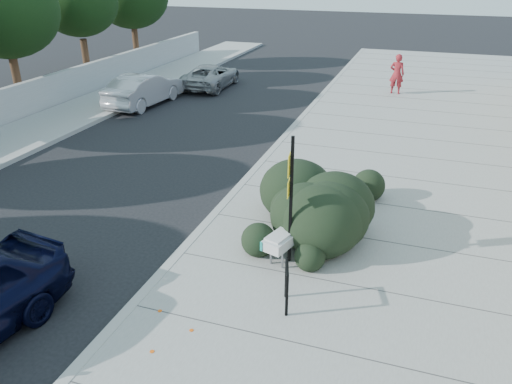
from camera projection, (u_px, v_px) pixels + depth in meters
ground at (180, 258)px, 11.37m from camera, size 120.00×120.00×0.00m
sidewalk_near at (440, 199)px, 13.98m from camera, size 11.20×50.00×0.15m
sidewalk_far at (10, 141)px, 18.41m from camera, size 3.00×50.00×0.15m
curb_near at (252, 174)px, 15.62m from camera, size 0.22×50.00×0.17m
curb_far at (43, 146)px, 17.97m from camera, size 0.22×50.00×0.17m
tree_far_d at (3, 11)px, 20.97m from camera, size 4.60×4.60×6.16m
tree_far_e at (78, 2)px, 25.26m from camera, size 4.00×4.00×5.90m
bench at (298, 229)px, 11.21m from camera, size 1.13×2.26×0.67m
bike_rack at (287, 282)px, 9.34m from camera, size 0.22×0.60×0.90m
sign_post at (290, 194)px, 10.32m from camera, size 0.12×0.33×2.88m
hedge at (322, 191)px, 12.30m from camera, size 3.44×4.95×1.69m
wagon_silver at (144, 89)px, 22.98m from camera, size 1.91×4.55×1.46m
suv_silver at (211, 76)px, 26.21m from camera, size 2.14×4.43×1.22m
pedestrian at (397, 74)px, 24.27m from camera, size 0.72×0.49×1.91m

